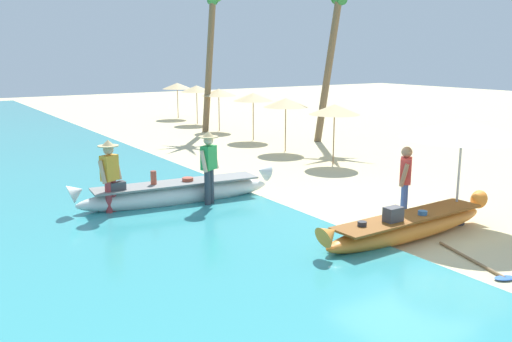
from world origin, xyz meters
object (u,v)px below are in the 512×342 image
at_px(person_vendor_hatted, 209,164).
at_px(patio_umbrella_large, 462,129).
at_px(paddle, 481,265).
at_px(person_vendor_assistant, 110,173).
at_px(palm_tree_leaning_seaward, 338,8).
at_px(person_tourist_customer, 405,181).
at_px(boat_orange_foreground, 409,226).
at_px(palm_tree_tall_inland, 213,8).
at_px(boat_white_midground, 177,193).

distance_m(person_vendor_hatted, patio_umbrella_large, 5.42).
bearing_deg(person_vendor_hatted, paddle, -69.38).
xyz_separation_m(person_vendor_assistant, palm_tree_leaning_seaward, (11.23, 5.65, 4.24)).
bearing_deg(person_vendor_hatted, person_tourist_customer, -49.79).
bearing_deg(boat_orange_foreground, palm_tree_tall_inland, 74.78).
relative_size(boat_orange_foreground, boat_white_midground, 0.92).
relative_size(person_vendor_hatted, patio_umbrella_large, 0.72).
xyz_separation_m(patio_umbrella_large, palm_tree_leaning_seaward, (5.42, 10.06, 3.23)).
bearing_deg(person_vendor_assistant, boat_orange_foreground, -47.33).
height_order(person_vendor_hatted, paddle, person_vendor_hatted).
bearing_deg(palm_tree_leaning_seaward, person_vendor_assistant, -153.29).
relative_size(person_tourist_customer, paddle, 0.91).
xyz_separation_m(person_vendor_hatted, person_vendor_assistant, (-2.09, 0.58, -0.06)).
bearing_deg(palm_tree_tall_inland, person_vendor_hatted, -119.37).
bearing_deg(palm_tree_leaning_seaward, person_vendor_hatted, -145.71).
xyz_separation_m(boat_orange_foreground, person_vendor_hatted, (-2.13, 3.99, 0.77)).
bearing_deg(palm_tree_leaning_seaward, patio_umbrella_large, -118.32).
height_order(boat_orange_foreground, palm_tree_tall_inland, palm_tree_tall_inland).
distance_m(boat_white_midground, person_tourist_customer, 5.10).
xyz_separation_m(boat_white_midground, patio_umbrella_large, (4.27, -4.39, 1.67)).
relative_size(boat_orange_foreground, patio_umbrella_large, 1.83).
bearing_deg(boat_orange_foreground, person_vendor_hatted, 118.08).
bearing_deg(paddle, person_tourist_customer, 73.90).
bearing_deg(person_tourist_customer, palm_tree_tall_inland, 76.42).
bearing_deg(patio_umbrella_large, boat_white_midground, 134.20).
xyz_separation_m(person_tourist_customer, person_vendor_assistant, (-4.85, 3.85, 0.05)).
height_order(boat_white_midground, person_vendor_hatted, person_vendor_hatted).
height_order(boat_white_midground, paddle, boat_white_midground).
relative_size(person_vendor_hatted, paddle, 0.99).
bearing_deg(paddle, person_vendor_hatted, 110.62).
distance_m(person_vendor_hatted, person_tourist_customer, 4.28).
distance_m(boat_white_midground, palm_tree_leaning_seaward, 12.24).
bearing_deg(boat_white_midground, palm_tree_tall_inland, 57.19).
distance_m(patio_umbrella_large, palm_tree_tall_inland, 15.48).
bearing_deg(paddle, boat_white_midground, 113.26).
bearing_deg(person_vendor_assistant, paddle, -55.80).
bearing_deg(person_vendor_assistant, patio_umbrella_large, -37.16).
relative_size(boat_white_midground, patio_umbrella_large, 1.99).
bearing_deg(boat_orange_foreground, person_tourist_customer, 48.71).
height_order(boat_white_midground, palm_tree_leaning_seaward, palm_tree_leaning_seaward).
xyz_separation_m(boat_white_midground, person_vendor_assistant, (-1.55, 0.02, 0.66)).
distance_m(boat_white_midground, person_vendor_hatted, 1.07).
xyz_separation_m(person_vendor_assistant, paddle, (4.19, -6.16, -0.94)).
height_order(boat_orange_foreground, palm_tree_leaning_seaward, palm_tree_leaning_seaward).
xyz_separation_m(palm_tree_tall_inland, paddle, (-4.13, -16.64, -5.37)).
xyz_separation_m(boat_orange_foreground, patio_umbrella_large, (1.60, 0.17, 1.71)).
distance_m(palm_tree_leaning_seaward, paddle, 14.69).
height_order(person_vendor_assistant, palm_tree_leaning_seaward, palm_tree_leaning_seaward).
distance_m(person_vendor_hatted, palm_tree_tall_inland, 13.43).
height_order(person_tourist_customer, palm_tree_leaning_seaward, palm_tree_leaning_seaward).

